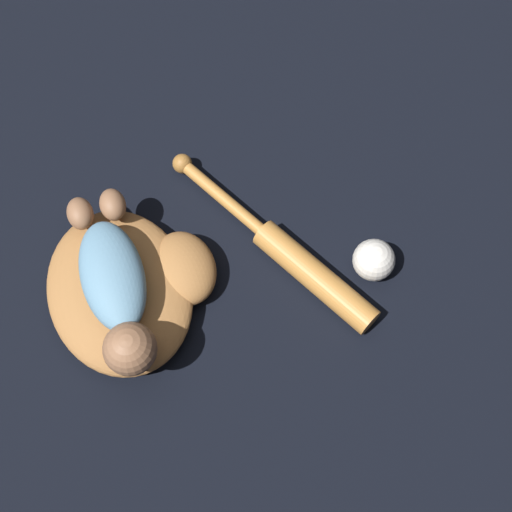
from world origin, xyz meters
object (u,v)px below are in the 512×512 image
object	(u,v)px
baby_figure	(115,287)
baseball_bat	(294,258)
baseball	(374,260)
baseball_glove	(131,286)

from	to	relation	value
baby_figure	baseball_bat	xyz separation A→B (m)	(0.00, 0.32, -0.08)
baby_figure	baseball_bat	size ratio (longest dim) A/B	0.79
baseball	baseball_bat	bearing A→B (deg)	-109.91
baseball_glove	baseball	world-z (taller)	baseball
baby_figure	baseball	size ratio (longest dim) A/B	4.54
baseball_glove	baseball	distance (m)	0.45
baby_figure	baseball	xyz separation A→B (m)	(0.05, 0.46, -0.07)
baseball_glove	baseball	bearing A→B (deg)	80.22
baseball	baby_figure	bearing A→B (deg)	-96.33
baby_figure	baseball_bat	distance (m)	0.34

